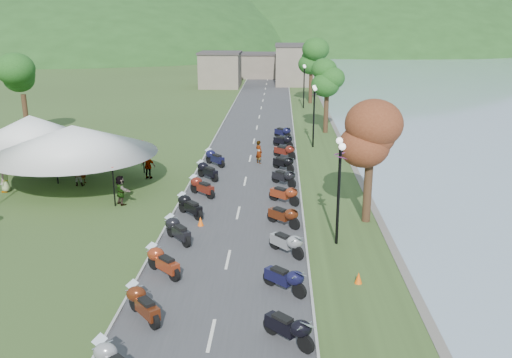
{
  "coord_description": "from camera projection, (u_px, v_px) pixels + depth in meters",
  "views": [
    {
      "loc": [
        2.24,
        -5.99,
        10.38
      ],
      "look_at": [
        0.88,
        24.27,
        1.3
      ],
      "focal_mm": 38.0,
      "sensor_mm": 36.0,
      "label": 1
    }
  ],
  "objects": [
    {
      "name": "road",
      "position": [
        254.0,
        141.0,
        47.08
      ],
      "size": [
        7.0,
        120.0,
        0.02
      ],
      "primitive_type": "cube",
      "color": "#3E3E41",
      "rests_on": "ground"
    },
    {
      "name": "vendor_tent_side",
      "position": [
        33.0,
        144.0,
        37.21
      ],
      "size": [
        5.27,
        5.27,
        4.0
      ],
      "primitive_type": null,
      "color": "white",
      "rests_on": "ground"
    },
    {
      "name": "moto_row_right",
      "position": [
        285.0,
        204.0,
        29.58
      ],
      "size": [
        2.6,
        41.02,
        1.1
      ],
      "primitive_type": null,
      "color": "#331411",
      "rests_on": "ground"
    },
    {
      "name": "far_building",
      "position": [
        255.0,
        67.0,
        89.51
      ],
      "size": [
        18.0,
        16.0,
        5.0
      ],
      "primitive_type": "cube",
      "color": "#786C5D",
      "rests_on": "ground"
    },
    {
      "name": "hills_backdrop",
      "position": [
        275.0,
        46.0,
        200.19
      ],
      "size": [
        360.0,
        120.0,
        76.0
      ],
      "primitive_type": null,
      "color": "#285621",
      "rests_on": "ground"
    },
    {
      "name": "pedestrian_b",
      "position": [
        79.0,
        186.0,
        34.75
      ],
      "size": [
        0.77,
        0.43,
        1.59
      ],
      "primitive_type": "imported",
      "rotation": [
        0.0,
        0.0,
        3.15
      ],
      "color": "slate",
      "rests_on": "ground"
    },
    {
      "name": "vendor_tent_main",
      "position": [
        75.0,
        157.0,
        33.83
      ],
      "size": [
        6.87,
        6.87,
        4.0
      ],
      "primitive_type": null,
      "color": "white",
      "rests_on": "ground"
    },
    {
      "name": "pedestrian_a",
      "position": [
        84.0,
        183.0,
        35.22
      ],
      "size": [
        0.59,
        0.67,
        1.53
      ],
      "primitive_type": "imported",
      "rotation": [
        0.0,
        0.0,
        1.18
      ],
      "color": "slate",
      "rests_on": "ground"
    },
    {
      "name": "moto_row_left",
      "position": [
        155.0,
        283.0,
        20.86
      ],
      "size": [
        2.6,
        40.73,
        1.1
      ],
      "primitive_type": null,
      "color": "#331411",
      "rests_on": "ground"
    },
    {
      "name": "tree_lakeside",
      "position": [
        370.0,
        153.0,
        27.59
      ],
      "size": [
        2.68,
        2.68,
        7.45
      ],
      "primitive_type": null,
      "color": "#26651F",
      "rests_on": "ground"
    }
  ]
}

